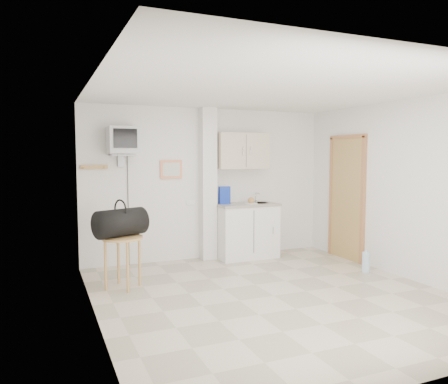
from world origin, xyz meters
name	(u,v)px	position (x,y,z in m)	size (l,w,h in m)	color
ground	(274,296)	(0.00, 0.00, 0.00)	(4.50, 4.50, 0.00)	beige
room_envelope	(288,170)	(0.24, 0.09, 1.54)	(4.24, 4.54, 2.55)	white
kitchenette	(245,210)	(0.57, 2.00, 0.80)	(1.03, 0.58, 2.10)	white
crt_television	(123,141)	(-1.45, 2.02, 1.94)	(0.44, 0.45, 2.15)	slate
round_table	(122,245)	(-1.65, 1.05, 0.56)	(0.53, 0.53, 0.68)	#B07C45
duffel_bag	(121,222)	(-1.66, 1.08, 0.86)	(0.74, 0.59, 0.49)	black
water_bottle	(366,262)	(1.80, 0.43, 0.15)	(0.11, 0.11, 0.34)	#B2CFF1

